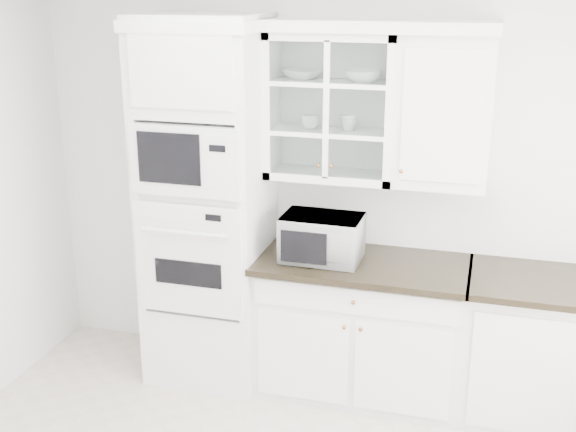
% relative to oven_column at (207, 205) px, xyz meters
% --- Properties ---
extents(room_shell, '(4.00, 3.50, 2.70)m').
position_rel_oven_column_xyz_m(room_shell, '(0.75, -0.99, 0.58)').
color(room_shell, white).
rests_on(room_shell, ground).
extents(oven_column, '(0.76, 0.68, 2.40)m').
position_rel_oven_column_xyz_m(oven_column, '(0.00, 0.00, 0.00)').
color(oven_column, white).
rests_on(oven_column, ground).
extents(base_cabinet_run, '(1.32, 0.67, 0.92)m').
position_rel_oven_column_xyz_m(base_cabinet_run, '(1.03, 0.03, -0.74)').
color(base_cabinet_run, white).
rests_on(base_cabinet_run, ground).
extents(extra_base_cabinet, '(0.72, 0.67, 0.92)m').
position_rel_oven_column_xyz_m(extra_base_cabinet, '(2.03, 0.03, -0.74)').
color(extra_base_cabinet, white).
rests_on(extra_base_cabinet, ground).
extents(upper_cabinet_glass, '(0.80, 0.33, 0.90)m').
position_rel_oven_column_xyz_m(upper_cabinet_glass, '(0.78, 0.17, 0.65)').
color(upper_cabinet_glass, white).
rests_on(upper_cabinet_glass, room_shell).
extents(upper_cabinet_solid, '(0.55, 0.33, 0.90)m').
position_rel_oven_column_xyz_m(upper_cabinet_solid, '(1.46, 0.17, 0.65)').
color(upper_cabinet_solid, white).
rests_on(upper_cabinet_solid, room_shell).
extents(crown_molding, '(2.14, 0.38, 0.07)m').
position_rel_oven_column_xyz_m(crown_molding, '(0.68, 0.14, 1.14)').
color(crown_molding, white).
rests_on(crown_molding, room_shell).
extents(countertop_microwave, '(0.50, 0.42, 0.28)m').
position_rel_oven_column_xyz_m(countertop_microwave, '(0.77, -0.01, -0.14)').
color(countertop_microwave, white).
rests_on(countertop_microwave, base_cabinet_run).
extents(bowl_a, '(0.29, 0.29, 0.06)m').
position_rel_oven_column_xyz_m(bowl_a, '(0.59, 0.18, 0.84)').
color(bowl_a, white).
rests_on(bowl_a, upper_cabinet_glass).
extents(bowl_b, '(0.22, 0.22, 0.07)m').
position_rel_oven_column_xyz_m(bowl_b, '(0.97, 0.15, 0.84)').
color(bowl_b, white).
rests_on(bowl_b, upper_cabinet_glass).
extents(cup_a, '(0.11, 0.11, 0.08)m').
position_rel_oven_column_xyz_m(cup_a, '(0.64, 0.15, 0.55)').
color(cup_a, white).
rests_on(cup_a, upper_cabinet_glass).
extents(cup_b, '(0.11, 0.11, 0.10)m').
position_rel_oven_column_xyz_m(cup_b, '(0.89, 0.16, 0.56)').
color(cup_b, white).
rests_on(cup_b, upper_cabinet_glass).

